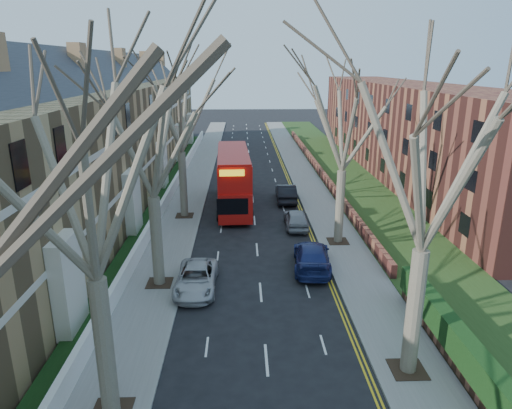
{
  "coord_description": "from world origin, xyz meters",
  "views": [
    {
      "loc": [
        -0.96,
        -7.52,
        12.04
      ],
      "look_at": [
        -0.06,
        21.15,
        3.15
      ],
      "focal_mm": 32.0,
      "sensor_mm": 36.0,
      "label": 1
    }
  ],
  "objects": [
    {
      "name": "pavement_left",
      "position": [
        -6.0,
        39.0,
        0.06
      ],
      "size": [
        3.0,
        102.0,
        0.12
      ],
      "primitive_type": "cube",
      "color": "slate",
      "rests_on": "ground"
    },
    {
      "name": "pavement_right",
      "position": [
        6.0,
        39.0,
        0.06
      ],
      "size": [
        3.0,
        102.0,
        0.12
      ],
      "primitive_type": "cube",
      "color": "slate",
      "rests_on": "ground"
    },
    {
      "name": "terrace_left",
      "position": [
        -13.65,
        31.0,
        5.53
      ],
      "size": [
        9.7,
        78.0,
        13.6
      ],
      "color": "olive",
      "rests_on": "ground"
    },
    {
      "name": "flats_right",
      "position": [
        17.46,
        43.0,
        4.98
      ],
      "size": [
        13.97,
        54.0,
        10.0
      ],
      "color": "brown",
      "rests_on": "ground"
    },
    {
      "name": "front_wall_left",
      "position": [
        -7.65,
        31.0,
        0.62
      ],
      "size": [
        0.3,
        78.0,
        1.0
      ],
      "color": "white",
      "rests_on": "ground"
    },
    {
      "name": "grass_verge_right",
      "position": [
        10.5,
        39.0,
        0.15
      ],
      "size": [
        6.0,
        102.0,
        0.06
      ],
      "color": "#233B15",
      "rests_on": "ground"
    },
    {
      "name": "tree_left_mid",
      "position": [
        -5.7,
        6.0,
        9.56
      ],
      "size": [
        10.5,
        10.5,
        14.71
      ],
      "color": "brown",
      "rests_on": "ground"
    },
    {
      "name": "tree_left_far",
      "position": [
        -5.7,
        16.0,
        9.24
      ],
      "size": [
        10.15,
        10.15,
        14.22
      ],
      "color": "brown",
      "rests_on": "ground"
    },
    {
      "name": "tree_left_dist",
      "position": [
        -5.7,
        28.0,
        9.56
      ],
      "size": [
        10.5,
        10.5,
        14.71
      ],
      "color": "brown",
      "rests_on": "ground"
    },
    {
      "name": "tree_right_mid",
      "position": [
        5.7,
        8.0,
        9.56
      ],
      "size": [
        10.5,
        10.5,
        14.71
      ],
      "color": "brown",
      "rests_on": "ground"
    },
    {
      "name": "tree_right_far",
      "position": [
        5.7,
        22.0,
        9.24
      ],
      "size": [
        10.15,
        10.15,
        14.22
      ],
      "color": "brown",
      "rests_on": "ground"
    },
    {
      "name": "double_decker_bus",
      "position": [
        -1.71,
        30.73,
        2.37
      ],
      "size": [
        3.25,
        11.63,
        4.81
      ],
      "rotation": [
        0.0,
        0.0,
        3.18
      ],
      "color": "#B5110C",
      "rests_on": "ground"
    },
    {
      "name": "car_left_far",
      "position": [
        -3.55,
        15.43,
        0.66
      ],
      "size": [
        2.27,
        4.8,
        1.32
      ],
      "primitive_type": "imported",
      "rotation": [
        0.0,
        0.0,
        -0.01
      ],
      "color": "#AEAFB4",
      "rests_on": "ground"
    },
    {
      "name": "car_right_near",
      "position": [
        3.25,
        17.98,
        0.77
      ],
      "size": [
        2.7,
        5.51,
        1.54
      ],
      "primitive_type": "imported",
      "rotation": [
        0.0,
        0.0,
        3.04
      ],
      "color": "navy",
      "rests_on": "ground"
    },
    {
      "name": "car_right_mid",
      "position": [
        3.13,
        25.27,
        0.72
      ],
      "size": [
        1.76,
        4.25,
        1.44
      ],
      "primitive_type": "imported",
      "rotation": [
        0.0,
        0.0,
        3.13
      ],
      "color": "gray",
      "rests_on": "ground"
    },
    {
      "name": "car_right_far",
      "position": [
        3.01,
        32.23,
        0.8
      ],
      "size": [
        1.76,
        4.85,
        1.59
      ],
      "primitive_type": "imported",
      "rotation": [
        0.0,
        0.0,
        3.13
      ],
      "color": "black",
      "rests_on": "ground"
    }
  ]
}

